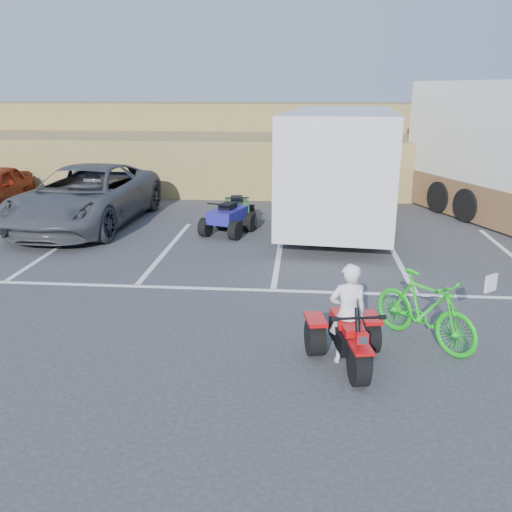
# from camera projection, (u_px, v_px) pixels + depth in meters

# --- Properties ---
(ground) EXTENTS (100.00, 100.00, 0.00)m
(ground) POSITION_uv_depth(u_px,v_px,m) (264.00, 348.00, 8.12)
(ground) COLOR #333335
(ground) RESTS_ON ground
(parking_stripes) EXTENTS (28.00, 5.16, 0.01)m
(parking_stripes) POSITION_uv_depth(u_px,v_px,m) (317.00, 265.00, 11.92)
(parking_stripes) COLOR white
(parking_stripes) RESTS_ON ground
(grass_embankment) EXTENTS (40.00, 8.50, 3.10)m
(grass_embankment) POSITION_uv_depth(u_px,v_px,m) (291.00, 146.00, 22.43)
(grass_embankment) COLOR olive
(grass_embankment) RESTS_ON ground
(red_trike_atv) EXTENTS (1.30, 1.59, 0.92)m
(red_trike_atv) POSITION_uv_depth(u_px,v_px,m) (348.00, 366.00, 7.58)
(red_trike_atv) COLOR #BD0A0D
(red_trike_atv) RESTS_ON ground
(rider) EXTENTS (0.59, 0.44, 1.46)m
(rider) POSITION_uv_depth(u_px,v_px,m) (348.00, 314.00, 7.51)
(rider) COLOR white
(rider) RESTS_ON ground
(green_dirt_bike) EXTENTS (1.58, 1.74, 1.11)m
(green_dirt_bike) POSITION_uv_depth(u_px,v_px,m) (424.00, 309.00, 8.11)
(green_dirt_bike) COLOR #14BF19
(green_dirt_bike) RESTS_ON ground
(grey_pickup) EXTENTS (3.03, 6.09, 1.66)m
(grey_pickup) POSITION_uv_depth(u_px,v_px,m) (86.00, 196.00, 15.14)
(grey_pickup) COLOR #44454B
(grey_pickup) RESTS_ON ground
(cargo_trailer) EXTENTS (3.37, 7.01, 3.16)m
(cargo_trailer) POSITION_uv_depth(u_px,v_px,m) (340.00, 165.00, 14.85)
(cargo_trailer) COLOR silver
(cargo_trailer) RESTS_ON ground
(quad_atv_blue) EXTENTS (1.46, 1.69, 0.93)m
(quad_atv_blue) POSITION_uv_depth(u_px,v_px,m) (228.00, 234.00, 14.45)
(quad_atv_blue) COLOR navy
(quad_atv_blue) RESTS_ON ground
(quad_atv_green) EXTENTS (1.24, 1.54, 0.91)m
(quad_atv_green) POSITION_uv_depth(u_px,v_px,m) (237.00, 225.00, 15.40)
(quad_atv_green) COLOR #16601A
(quad_atv_green) RESTS_ON ground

